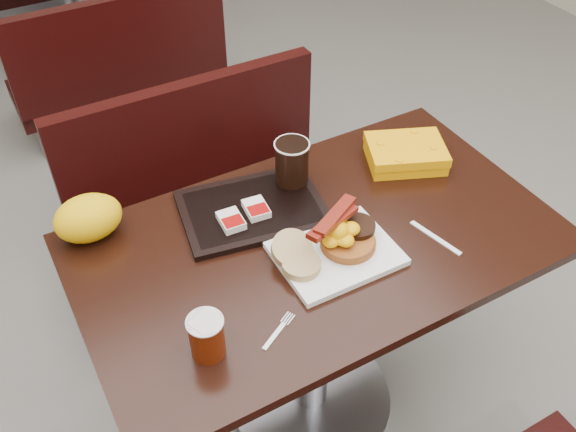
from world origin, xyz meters
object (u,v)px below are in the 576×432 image
bench_far_s (113,56)px  paper_bag (88,218)px  knife (435,238)px  tray (252,209)px  table_near (314,330)px  coffee_cup_far (292,162)px  hashbrown_sleeve_left (231,221)px  platter (336,254)px  fork (274,336)px  clamshell (406,154)px  coffee_cup_near (207,337)px  pancake_stack (348,241)px  bench_near_n (215,197)px  hashbrown_sleeve_right (256,209)px

bench_far_s → paper_bag: paper_bag is taller
bench_far_s → knife: bearing=-82.8°
tray → table_near: bearing=-50.3°
knife → coffee_cup_far: size_ratio=1.27×
knife → hashbrown_sleeve_left: size_ratio=2.06×
bench_far_s → platter: size_ratio=3.51×
fork → paper_bag: bearing=87.4°
knife → clamshell: bearing=144.7°
table_near → paper_bag: bearing=149.5°
coffee_cup_near → hashbrown_sleeve_left: bearing=57.2°
knife → paper_bag: 0.86m
coffee_cup_far → coffee_cup_near: bearing=-137.1°
table_near → pancake_stack: bearing=-58.0°
table_near → coffee_cup_near: bearing=-154.8°
platter → fork: (-0.25, -0.14, -0.01)m
table_near → fork: fork is taller
table_near → platter: platter is taller
table_near → platter: bearing=-84.6°
bench_near_n → hashbrown_sleeve_right: (-0.10, -0.55, 0.42)m
knife → hashbrown_sleeve_left: bearing=-135.7°
fork → clamshell: bearing=0.9°
platter → fork: size_ratio=2.54×
coffee_cup_far → paper_bag: size_ratio=0.72×
coffee_cup_near → tray: coffee_cup_near is taller
tray → coffee_cup_far: 0.17m
bench_far_s → fork: size_ratio=8.89×
tray → hashbrown_sleeve_right: bearing=-79.2°
pancake_stack → fork: (-0.28, -0.14, -0.03)m
platter → hashbrown_sleeve_left: hashbrown_sleeve_left is taller
fork → table_near: bearing=12.3°
fork → hashbrown_sleeve_left: hashbrown_sleeve_left is taller
pancake_stack → coffee_cup_near: coffee_cup_near is taller
knife → clamshell: size_ratio=0.72×
bench_far_s → platter: (0.01, -1.97, 0.40)m
knife → paper_bag: bearing=-132.5°
tray → hashbrown_sleeve_right: 0.03m
hashbrown_sleeve_left → pancake_stack: bearing=-40.4°
platter → paper_bag: bearing=144.7°
table_near → tray: 0.43m
knife → hashbrown_sleeve_right: bearing=-141.8°
fork → paper_bag: (-0.25, 0.50, 0.06)m
knife → clamshell: clamshell is taller
knife → tray: bearing=-143.9°
paper_bag → pancake_stack: bearing=-33.8°
bench_far_s → hashbrown_sleeve_left: hashbrown_sleeve_left is taller
knife → coffee_cup_far: 0.42m
bench_far_s → knife: 2.10m
coffee_cup_near → paper_bag: paper_bag is taller
platter → tray: bearing=114.0°
table_near → knife: bearing=-28.9°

